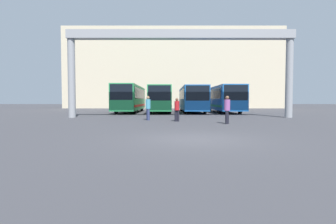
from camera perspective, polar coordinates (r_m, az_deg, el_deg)
ground_plane at (r=9.79m, az=5.82°, el=-5.88°), size 200.00×200.00×0.00m
building_backdrop at (r=54.51m, az=0.81°, el=8.93°), size 41.12×12.00×15.07m
overhead_gantry at (r=22.33m, az=2.45°, el=13.69°), size 18.73×0.80×7.23m
bus_slot_0 at (r=32.35m, az=-8.50°, el=3.18°), size 2.47×12.48×3.16m
bus_slot_1 at (r=31.06m, az=-1.85°, el=3.10°), size 2.46×10.54×3.03m
bus_slot_2 at (r=31.99m, az=4.95°, el=3.05°), size 2.58×12.15×3.01m
bus_slot_3 at (r=32.22m, az=11.70°, el=3.07°), size 2.61×11.48×3.07m
pedestrian_near_right at (r=16.39m, az=12.46°, el=0.64°), size 0.36×0.36×1.71m
pedestrian_mid_left at (r=17.88m, az=1.67°, el=0.66°), size 0.33×0.33×1.60m
pedestrian_near_left at (r=19.11m, az=-4.65°, el=1.01°), size 0.36×0.36×1.75m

